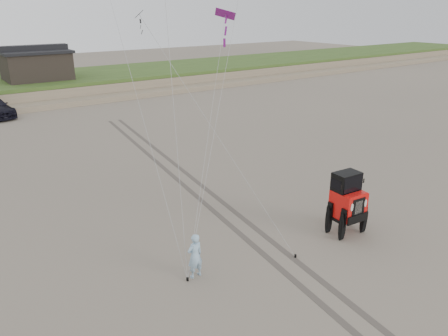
{
  "coord_description": "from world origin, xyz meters",
  "views": [
    {
      "loc": [
        -8.84,
        -10.05,
        8.53
      ],
      "look_at": [
        0.61,
        3.0,
        2.6
      ],
      "focal_mm": 35.0,
      "sensor_mm": 36.0,
      "label": 1
    }
  ],
  "objects": [
    {
      "name": "stake_aux",
      "position": [
        1.33,
        -0.43,
        0.06
      ],
      "size": [
        0.08,
        0.08,
        0.12
      ],
      "primitive_type": "cylinder",
      "color": "black",
      "rests_on": "ground"
    },
    {
      "name": "man",
      "position": [
        -2.25,
        0.7,
        0.8
      ],
      "size": [
        0.61,
        0.43,
        1.6
      ],
      "primitive_type": "imported",
      "rotation": [
        0.0,
        0.0,
        3.22
      ],
      "color": "#80B2C6",
      "rests_on": "ground"
    },
    {
      "name": "stake_main",
      "position": [
        -2.6,
        0.63,
        0.06
      ],
      "size": [
        0.08,
        0.08,
        0.12
      ],
      "primitive_type": "cylinder",
      "color": "black",
      "rests_on": "ground"
    },
    {
      "name": "jeep",
      "position": [
        4.29,
        -0.25,
        1.01
      ],
      "size": [
        2.77,
        5.6,
        2.02
      ],
      "primitive_type": null,
      "rotation": [
        0.0,
        0.0,
        -0.08
      ],
      "color": "red",
      "rests_on": "ground"
    },
    {
      "name": "cabin",
      "position": [
        2.0,
        37.0,
        3.24
      ],
      "size": [
        6.4,
        5.4,
        3.35
      ],
      "color": "black",
      "rests_on": "dune_ridge"
    },
    {
      "name": "tire_tracks",
      "position": [
        2.0,
        8.0,
        0.0
      ],
      "size": [
        5.22,
        29.74,
        0.01
      ],
      "color": "#4C443D",
      "rests_on": "ground"
    },
    {
      "name": "ground",
      "position": [
        0.0,
        0.0,
        0.0
      ],
      "size": [
        160.0,
        160.0,
        0.0
      ],
      "primitive_type": "plane",
      "color": "#6B6054",
      "rests_on": "ground"
    },
    {
      "name": "dune_ridge",
      "position": [
        0.0,
        37.5,
        0.82
      ],
      "size": [
        160.0,
        14.25,
        1.73
      ],
      "color": "#7A6B54",
      "rests_on": "ground"
    }
  ]
}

